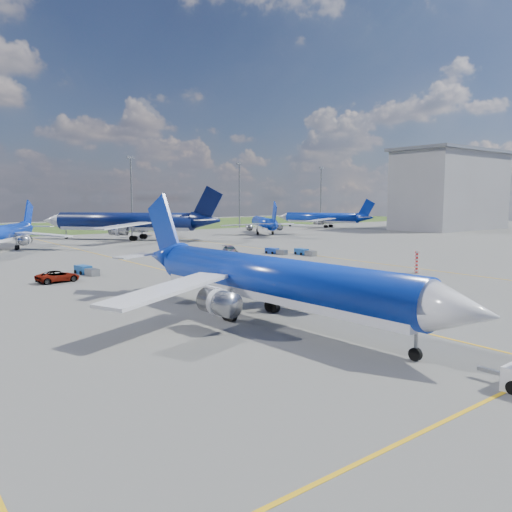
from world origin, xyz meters
TOP-DOWN VIEW (x-y plane):
  - ground at (0.00, 0.00)m, footprint 400.00×400.00m
  - taxiway_lines at (0.17, 27.70)m, footprint 60.25×160.00m
  - floodlight_masts at (10.00, 110.00)m, footprint 202.20×0.50m
  - terminal_building at (120.00, 60.00)m, footprint 42.00×22.00m
  - warning_post at (26.00, 8.00)m, footprint 0.50×0.50m
  - bg_jet_nnw at (-13.12, 74.42)m, footprint 43.32×45.89m
  - bg_jet_n at (17.45, 85.54)m, footprint 60.36×61.26m
  - bg_jet_ne at (56.74, 79.89)m, footprint 40.02×43.40m
  - bg_jet_ene at (94.19, 93.69)m, footprint 40.63×45.52m
  - main_airliner at (-7.00, -0.90)m, footprint 32.38×41.23m
  - uld_container at (7.93, -3.72)m, footprint 2.15×2.46m
  - service_car_b at (-15.06, 30.37)m, footprint 5.39×3.03m
  - service_car_c at (19.54, 43.31)m, footprint 3.57×5.38m
  - baggage_tug_w at (26.00, 38.02)m, footprint 1.80×4.80m
  - baggage_tug_c at (-10.15, 34.58)m, footprint 1.90×5.08m
  - baggage_tug_e at (29.01, 33.41)m, footprint 1.56×4.93m

SIDE VIEW (x-z plane):
  - ground at x=0.00m, z-range 0.00..0.00m
  - bg_jet_nnw at x=-13.12m, z-range -4.79..4.79m
  - bg_jet_n at x=17.45m, z-range -6.40..6.40m
  - bg_jet_ne at x=56.74m, z-range -4.58..4.58m
  - bg_jet_ene at x=94.19m, z-range -4.91..4.91m
  - main_airliner at x=-7.00m, z-range -5.18..5.18m
  - taxiway_lines at x=0.17m, z-range 0.00..0.02m
  - baggage_tug_w at x=26.00m, z-range -0.03..1.02m
  - baggage_tug_e at x=29.01m, z-range -0.03..1.06m
  - baggage_tug_c at x=-10.15m, z-range -0.04..1.08m
  - service_car_b at x=-15.06m, z-range 0.00..1.42m
  - service_car_c at x=19.54m, z-range 0.00..1.45m
  - uld_container at x=7.93m, z-range 0.00..1.69m
  - warning_post at x=26.00m, z-range 0.00..3.00m
  - floodlight_masts at x=10.00m, z-range 1.21..23.91m
  - terminal_building at x=120.00m, z-range 0.07..26.07m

